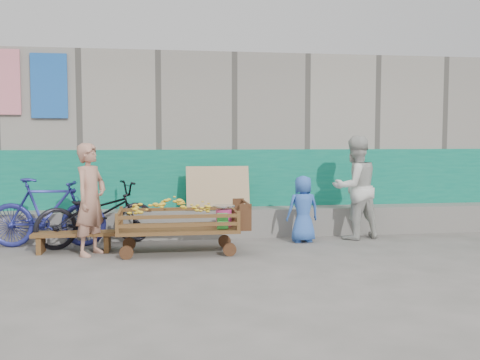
{
  "coord_description": "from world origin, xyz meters",
  "views": [
    {
      "loc": [
        -0.57,
        -6.17,
        1.56
      ],
      "look_at": [
        0.51,
        1.2,
        1.0
      ],
      "focal_mm": 40.0,
      "sensor_mm": 36.0,
      "label": 1
    }
  ],
  "objects": [
    {
      "name": "banana_cart",
      "position": [
        -0.4,
        1.15,
        0.52
      ],
      "size": [
        1.79,
        0.82,
        0.76
      ],
      "color": "brown",
      "rests_on": "ground"
    },
    {
      "name": "bicycle_blue",
      "position": [
        -2.23,
        1.85,
        0.51
      ],
      "size": [
        1.71,
        0.58,
        1.01
      ],
      "primitive_type": "imported",
      "rotation": [
        0.0,
        0.0,
        1.51
      ],
      "color": "navy",
      "rests_on": "ground"
    },
    {
      "name": "ground",
      "position": [
        0.0,
        0.0,
        0.0
      ],
      "size": [
        80.0,
        80.0,
        0.0
      ],
      "primitive_type": "plane",
      "color": "#5A5752",
      "rests_on": "ground"
    },
    {
      "name": "bicycle_dark",
      "position": [
        -1.53,
        1.85,
        0.47
      ],
      "size": [
        1.89,
        1.28,
        0.94
      ],
      "primitive_type": "imported",
      "rotation": [
        0.0,
        0.0,
        1.98
      ],
      "color": "black",
      "rests_on": "ground"
    },
    {
      "name": "child",
      "position": [
        1.55,
        1.69,
        0.51
      ],
      "size": [
        0.53,
        0.37,
        1.02
      ],
      "primitive_type": "imported",
      "rotation": [
        0.0,
        0.0,
        3.24
      ],
      "color": "blue",
      "rests_on": "ground"
    },
    {
      "name": "vendor_man",
      "position": [
        -1.53,
        1.21,
        0.76
      ],
      "size": [
        0.58,
        0.66,
        1.52
      ],
      "primitive_type": "imported",
      "rotation": [
        0.0,
        0.0,
        1.09
      ],
      "color": "#AF7964",
      "rests_on": "ground"
    },
    {
      "name": "woman",
      "position": [
        2.43,
        1.86,
        0.81
      ],
      "size": [
        0.93,
        0.81,
        1.62
      ],
      "primitive_type": "imported",
      "rotation": [
        0.0,
        0.0,
        3.42
      ],
      "color": "silver",
      "rests_on": "ground"
    },
    {
      "name": "bench",
      "position": [
        -1.79,
        1.42,
        0.21
      ],
      "size": [
        1.12,
        0.34,
        0.28
      ],
      "color": "brown",
      "rests_on": "ground"
    },
    {
      "name": "building_wall",
      "position": [
        -0.0,
        4.05,
        1.47
      ],
      "size": [
        12.0,
        3.5,
        3.0
      ],
      "color": "gray",
      "rests_on": "ground"
    }
  ]
}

